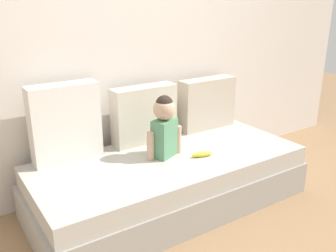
{
  "coord_description": "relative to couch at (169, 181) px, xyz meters",
  "views": [
    {
      "loc": [
        -1.44,
        -2.16,
        1.56
      ],
      "look_at": [
        -0.01,
        0.0,
        0.66
      ],
      "focal_mm": 39.3,
      "sensor_mm": 36.0,
      "label": 1
    }
  ],
  "objects": [
    {
      "name": "banana",
      "position": [
        0.21,
        -0.14,
        0.23
      ],
      "size": [
        0.18,
        0.09,
        0.04
      ],
      "primitive_type": "ellipsoid",
      "rotation": [
        0.0,
        0.0,
        -0.27
      ],
      "color": "yellow",
      "rests_on": "couch"
    },
    {
      "name": "couch",
      "position": [
        0.0,
        0.0,
        0.0
      ],
      "size": [
        2.15,
        0.95,
        0.41
      ],
      "color": "#9C978F",
      "rests_on": "ground"
    },
    {
      "name": "throw_pillow_right",
      "position": [
        0.67,
        0.37,
        0.44
      ],
      "size": [
        0.55,
        0.16,
        0.47
      ],
      "primitive_type": "cube",
      "color": "#C1B29E",
      "rests_on": "couch"
    },
    {
      "name": "throw_pillow_center",
      "position": [
        0.0,
        0.37,
        0.45
      ],
      "size": [
        0.55,
        0.16,
        0.48
      ],
      "primitive_type": "cube",
      "color": "beige",
      "rests_on": "couch"
    },
    {
      "name": "toddler",
      "position": [
        -0.02,
        0.03,
        0.46
      ],
      "size": [
        0.3,
        0.19,
        0.48
      ],
      "color": "#568E66",
      "rests_on": "couch"
    },
    {
      "name": "back_wall",
      "position": [
        0.0,
        0.6,
        0.96
      ],
      "size": [
        5.35,
        0.1,
        2.33
      ],
      "primitive_type": "cube",
      "color": "silver",
      "rests_on": "ground"
    },
    {
      "name": "ground_plane",
      "position": [
        0.0,
        0.0,
        -0.2
      ],
      "size": [
        12.0,
        12.0,
        0.0
      ],
      "primitive_type": "plane",
      "color": "#93704C"
    },
    {
      "name": "throw_pillow_left",
      "position": [
        -0.67,
        0.37,
        0.5
      ],
      "size": [
        0.5,
        0.16,
        0.58
      ],
      "primitive_type": "cube",
      "color": "silver",
      "rests_on": "couch"
    }
  ]
}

